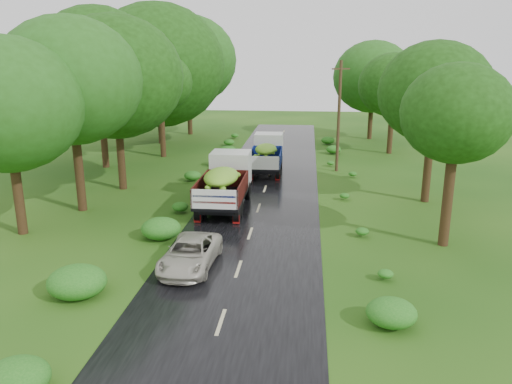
# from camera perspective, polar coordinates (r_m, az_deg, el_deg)

# --- Properties ---
(ground) EXTENTS (120.00, 120.00, 0.00)m
(ground) POSITION_cam_1_polar(r_m,az_deg,el_deg) (16.10, -4.05, -14.65)
(ground) COLOR #14400D
(ground) RESTS_ON ground
(road) EXTENTS (6.50, 80.00, 0.02)m
(road) POSITION_cam_1_polar(r_m,az_deg,el_deg) (20.52, -1.64, -7.65)
(road) COLOR black
(road) RESTS_ON ground
(road_lines) EXTENTS (0.12, 69.60, 0.00)m
(road_lines) POSITION_cam_1_polar(r_m,az_deg,el_deg) (21.43, -1.29, -6.58)
(road_lines) COLOR #BFB78C
(road_lines) RESTS_ON road
(truck_near) EXTENTS (2.31, 6.39, 2.68)m
(truck_near) POSITION_cam_1_polar(r_m,az_deg,el_deg) (27.00, -3.48, 1.41)
(truck_near) COLOR black
(truck_near) RESTS_ON ground
(truck_far) EXTENTS (2.15, 5.87, 2.46)m
(truck_far) POSITION_cam_1_polar(r_m,az_deg,el_deg) (35.23, 1.28, 4.56)
(truck_far) COLOR black
(truck_far) RESTS_ON ground
(car) EXTENTS (2.02, 4.10, 1.12)m
(car) POSITION_cam_1_polar(r_m,az_deg,el_deg) (19.72, -7.53, -6.99)
(car) COLOR #B3AF9F
(car) RESTS_ON road
(utility_pole) EXTENTS (1.26, 0.65, 7.68)m
(utility_pole) POSITION_cam_1_polar(r_m,az_deg,el_deg) (35.42, 9.45, 8.61)
(utility_pole) COLOR #382616
(utility_pole) RESTS_ON ground
(trees_left) EXTENTS (7.51, 34.08, 9.48)m
(trees_left) POSITION_cam_1_polar(r_m,az_deg,el_deg) (39.32, -13.45, 13.35)
(trees_left) COLOR black
(trees_left) RESTS_ON ground
(trees_right) EXTENTS (4.44, 31.94, 7.72)m
(trees_right) POSITION_cam_1_polar(r_m,az_deg,el_deg) (38.32, 15.90, 11.53)
(trees_right) COLOR black
(trees_right) RESTS_ON ground
(shrubs) EXTENTS (11.90, 44.00, 0.70)m
(shrubs) POSITION_cam_1_polar(r_m,az_deg,el_deg) (28.87, 0.69, -0.02)
(shrubs) COLOR #196217
(shrubs) RESTS_ON ground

